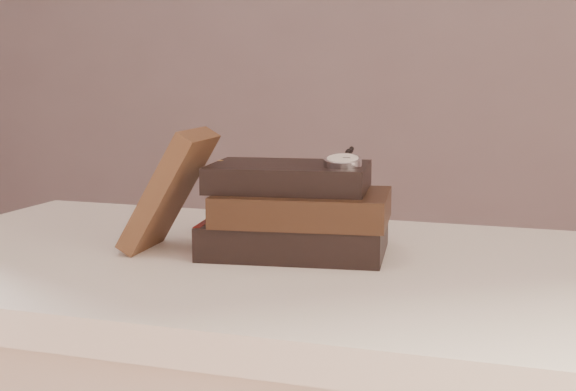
% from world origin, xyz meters
% --- Properties ---
extents(table, '(1.00, 0.60, 0.75)m').
position_xyz_m(table, '(0.00, 0.35, 0.66)').
color(table, white).
rests_on(table, ground).
extents(book_stack, '(0.26, 0.19, 0.12)m').
position_xyz_m(book_stack, '(0.05, 0.38, 0.80)').
color(book_stack, black).
rests_on(book_stack, table).
extents(journal, '(0.12, 0.11, 0.16)m').
position_xyz_m(journal, '(-0.11, 0.34, 0.83)').
color(journal, '#3D2517').
rests_on(journal, table).
extents(pocket_watch, '(0.05, 0.15, 0.02)m').
position_xyz_m(pocket_watch, '(0.11, 0.38, 0.87)').
color(pocket_watch, silver).
rests_on(pocket_watch, book_stack).
extents(eyeglasses, '(0.11, 0.12, 0.05)m').
position_xyz_m(eyeglasses, '(-0.04, 0.45, 0.82)').
color(eyeglasses, silver).
rests_on(eyeglasses, book_stack).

